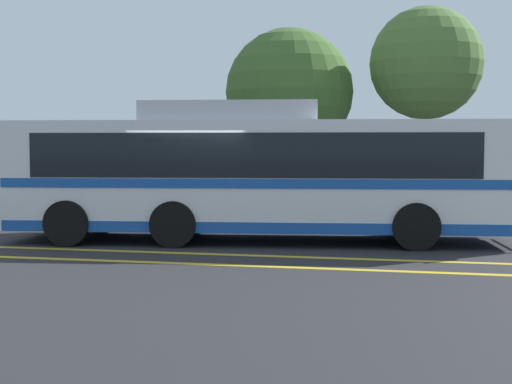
{
  "coord_description": "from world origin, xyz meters",
  "views": [
    {
      "loc": [
        4.66,
        -15.46,
        2.16
      ],
      "look_at": [
        1.22,
        0.41,
        1.12
      ],
      "focal_mm": 50.0,
      "sensor_mm": 36.0,
      "label": 1
    }
  ],
  "objects_px": {
    "transit_bus": "(255,172)",
    "tree_1": "(289,92)",
    "tree_0": "(426,64)",
    "parked_car_1": "(110,194)",
    "parked_car_2": "(316,198)"
  },
  "relations": [
    {
      "from": "transit_bus",
      "to": "tree_1",
      "type": "relative_size",
      "value": 1.84
    },
    {
      "from": "tree_0",
      "to": "tree_1",
      "type": "height_order",
      "value": "tree_0"
    },
    {
      "from": "tree_1",
      "to": "parked_car_1",
      "type": "bearing_deg",
      "value": -133.23
    },
    {
      "from": "transit_bus",
      "to": "tree_0",
      "type": "height_order",
      "value": "tree_0"
    },
    {
      "from": "transit_bus",
      "to": "parked_car_1",
      "type": "relative_size",
      "value": 2.89
    },
    {
      "from": "parked_car_1",
      "to": "parked_car_2",
      "type": "distance_m",
      "value": 6.29
    },
    {
      "from": "parked_car_1",
      "to": "parked_car_2",
      "type": "height_order",
      "value": "same"
    },
    {
      "from": "transit_bus",
      "to": "parked_car_1",
      "type": "bearing_deg",
      "value": -134.71
    },
    {
      "from": "parked_car_2",
      "to": "tree_1",
      "type": "bearing_deg",
      "value": 17.13
    },
    {
      "from": "transit_bus",
      "to": "tree_1",
      "type": "xyz_separation_m",
      "value": [
        -0.74,
        9.1,
        2.49
      ]
    },
    {
      "from": "transit_bus",
      "to": "parked_car_2",
      "type": "relative_size",
      "value": 2.43
    },
    {
      "from": "transit_bus",
      "to": "parked_car_2",
      "type": "bearing_deg",
      "value": 160.22
    },
    {
      "from": "transit_bus",
      "to": "tree_0",
      "type": "bearing_deg",
      "value": 149.17
    },
    {
      "from": "transit_bus",
      "to": "parked_car_1",
      "type": "distance_m",
      "value": 6.86
    },
    {
      "from": "parked_car_2",
      "to": "tree_0",
      "type": "height_order",
      "value": "tree_0"
    }
  ]
}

